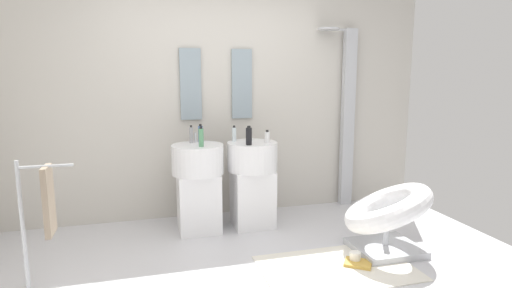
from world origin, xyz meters
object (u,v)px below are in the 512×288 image
(soap_bottle_blue, at_px, (200,134))
(shower_column, at_px, (347,114))
(soap_bottle_white, at_px, (267,137))
(pedestal_sink_right, at_px, (252,180))
(soap_bottle_clear, at_px, (234,134))
(soap_bottle_black, at_px, (249,136))
(lounge_chair, at_px, (387,213))
(soap_bottle_green, at_px, (201,137))
(coffee_mug, at_px, (355,257))
(magazine_ochre, at_px, (358,263))
(pedestal_sink_left, at_px, (198,183))
(towel_rack, at_px, (44,204))
(soap_bottle_grey, at_px, (191,135))

(soap_bottle_blue, bearing_deg, shower_column, 7.35)
(soap_bottle_blue, height_order, soap_bottle_white, soap_bottle_blue)
(pedestal_sink_right, bearing_deg, soap_bottle_blue, 161.93)
(soap_bottle_clear, distance_m, soap_bottle_blue, 0.34)
(soap_bottle_clear, bearing_deg, soap_bottle_black, -69.57)
(lounge_chair, xyz_separation_m, soap_bottle_green, (-1.49, 0.82, 0.60))
(soap_bottle_black, height_order, soap_bottle_white, soap_bottle_black)
(lounge_chair, bearing_deg, coffee_mug, -159.40)
(soap_bottle_white, bearing_deg, soap_bottle_black, -161.00)
(pedestal_sink_right, xyz_separation_m, magazine_ochre, (0.59, -1.13, -0.46))
(soap_bottle_black, bearing_deg, soap_bottle_blue, 144.21)
(lounge_chair, bearing_deg, pedestal_sink_right, 135.47)
(soap_bottle_blue, bearing_deg, soap_bottle_green, -96.55)
(pedestal_sink_left, distance_m, soap_bottle_clear, 0.61)
(pedestal_sink_right, relative_size, towel_rack, 1.02)
(magazine_ochre, bearing_deg, pedestal_sink_right, 153.69)
(pedestal_sink_left, distance_m, soap_bottle_black, 0.69)
(pedestal_sink_right, xyz_separation_m, soap_bottle_grey, (-0.59, 0.13, 0.47))
(soap_bottle_blue, bearing_deg, soap_bottle_clear, -10.46)
(soap_bottle_black, distance_m, soap_bottle_blue, 0.52)
(soap_bottle_green, xyz_separation_m, soap_bottle_white, (0.66, 0.05, -0.03))
(soap_bottle_white, bearing_deg, soap_bottle_green, -175.78)
(lounge_chair, height_order, magazine_ochre, lounge_chair)
(pedestal_sink_right, distance_m, magazine_ochre, 1.35)
(pedestal_sink_left, distance_m, soap_bottle_green, 0.49)
(soap_bottle_green, bearing_deg, pedestal_sink_right, 12.92)
(pedestal_sink_right, distance_m, soap_bottle_clear, 0.50)
(magazine_ochre, height_order, soap_bottle_black, soap_bottle_black)
(shower_column, relative_size, towel_rack, 2.16)
(shower_column, height_order, soap_bottle_white, shower_column)
(magazine_ochre, bearing_deg, pedestal_sink_left, 171.46)
(soap_bottle_blue, bearing_deg, towel_rack, -141.93)
(soap_bottle_clear, bearing_deg, magazine_ochre, -58.55)
(shower_column, height_order, magazine_ochre, shower_column)
(soap_bottle_black, distance_m, soap_bottle_clear, 0.26)
(pedestal_sink_left, xyz_separation_m, soap_bottle_green, (0.02, -0.12, 0.47))
(magazine_ochre, relative_size, soap_bottle_blue, 1.18)
(lounge_chair, bearing_deg, shower_column, 77.89)
(pedestal_sink_left, relative_size, towel_rack, 1.02)
(soap_bottle_grey, bearing_deg, lounge_chair, -34.75)
(soap_bottle_grey, xyz_separation_m, soap_bottle_blue, (0.10, 0.03, 0.00))
(soap_bottle_black, xyz_separation_m, soap_bottle_blue, (-0.42, 0.31, -0.00))
(towel_rack, bearing_deg, soap_bottle_clear, 30.10)
(pedestal_sink_left, height_order, soap_bottle_green, soap_bottle_green)
(coffee_mug, bearing_deg, towel_rack, 173.54)
(lounge_chair, bearing_deg, soap_bottle_grey, 145.25)
(lounge_chair, relative_size, soap_bottle_white, 8.38)
(soap_bottle_black, bearing_deg, magazine_ochre, -56.14)
(towel_rack, bearing_deg, magazine_ochre, -7.57)
(towel_rack, xyz_separation_m, soap_bottle_green, (1.22, 0.70, 0.33))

